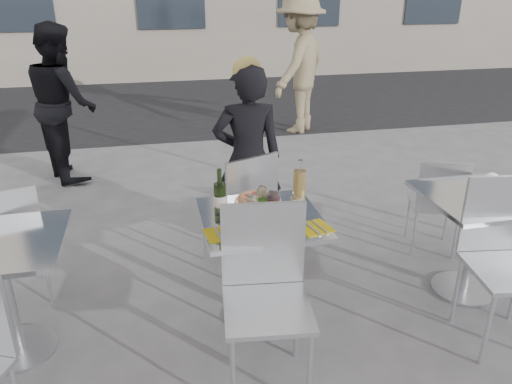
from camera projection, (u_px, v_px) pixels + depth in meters
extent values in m
plane|color=#5E5E60|center=(261.00, 318.00, 3.32)|extent=(80.00, 80.00, 0.00)
cube|color=black|center=(183.00, 101.00, 9.16)|extent=(24.00, 5.00, 0.00)
cylinder|color=#B7BABF|center=(261.00, 316.00, 3.32)|extent=(0.44, 0.44, 0.02)
cylinder|color=#B7BABF|center=(261.00, 270.00, 3.18)|extent=(0.07, 0.07, 0.72)
cube|color=silver|center=(261.00, 219.00, 3.03)|extent=(0.72, 0.72, 0.03)
cylinder|color=#B7BABF|center=(20.00, 349.00, 3.03)|extent=(0.44, 0.44, 0.02)
cylinder|color=#B7BABF|center=(9.00, 300.00, 2.89)|extent=(0.07, 0.07, 0.72)
cylinder|color=#B7BABF|center=(462.00, 289.00, 3.61)|extent=(0.44, 0.44, 0.02)
cylinder|color=#B7BABF|center=(471.00, 246.00, 3.47)|extent=(0.07, 0.07, 0.72)
cube|color=silver|center=(480.00, 198.00, 3.33)|extent=(0.72, 0.72, 0.03)
cylinder|color=silver|center=(244.00, 222.00, 4.11)|extent=(0.02, 0.02, 0.46)
cylinder|color=silver|center=(204.00, 234.00, 3.92)|extent=(0.02, 0.02, 0.46)
cylinder|color=silver|center=(270.00, 240.00, 3.83)|extent=(0.02, 0.02, 0.46)
cylinder|color=silver|center=(229.00, 254.00, 3.64)|extent=(0.02, 0.02, 0.46)
cube|color=silver|center=(236.00, 209.00, 3.78)|extent=(0.56, 0.56, 0.03)
cube|color=silver|center=(252.00, 188.00, 3.52)|extent=(0.41, 0.19, 0.46)
cylinder|color=silver|center=(233.00, 377.00, 2.50)|extent=(0.03, 0.03, 0.49)
cylinder|color=silver|center=(310.00, 371.00, 2.53)|extent=(0.03, 0.03, 0.49)
cylinder|color=silver|center=(229.00, 327.00, 2.86)|extent=(0.03, 0.03, 0.49)
cylinder|color=silver|center=(297.00, 323.00, 2.89)|extent=(0.03, 0.03, 0.49)
cube|color=silver|center=(268.00, 309.00, 2.60)|extent=(0.50, 0.50, 0.03)
cube|color=silver|center=(263.00, 244.00, 2.70)|extent=(0.46, 0.08, 0.49)
cylinder|color=silver|center=(39.00, 254.00, 3.67)|extent=(0.02, 0.02, 0.44)
cylinder|color=silver|center=(47.00, 276.00, 3.39)|extent=(0.02, 0.02, 0.44)
cube|color=silver|center=(10.00, 242.00, 3.36)|extent=(0.51, 0.51, 0.02)
cube|color=silver|center=(6.00, 223.00, 3.11)|extent=(0.39, 0.15, 0.44)
cylinder|color=silver|center=(446.00, 219.00, 4.24)|extent=(0.02, 0.02, 0.40)
cylinder|color=silver|center=(408.00, 217.00, 4.28)|extent=(0.02, 0.02, 0.40)
cylinder|color=silver|center=(455.00, 236.00, 3.95)|extent=(0.02, 0.02, 0.40)
cylinder|color=silver|center=(414.00, 234.00, 3.99)|extent=(0.02, 0.02, 0.40)
cube|color=silver|center=(434.00, 203.00, 4.03)|extent=(0.48, 0.48, 0.02)
cube|color=silver|center=(443.00, 188.00, 3.78)|extent=(0.36, 0.15, 0.40)
cylinder|color=silver|center=(487.00, 330.00, 2.83)|extent=(0.03, 0.03, 0.49)
cylinder|color=silver|center=(456.00, 290.00, 3.19)|extent=(0.03, 0.03, 0.49)
cube|color=silver|center=(511.00, 271.00, 2.92)|extent=(0.52, 0.52, 0.03)
cube|color=silver|center=(499.00, 214.00, 3.03)|extent=(0.46, 0.09, 0.49)
imported|color=black|center=(248.00, 160.00, 3.96)|extent=(0.57, 0.39, 1.51)
imported|color=black|center=(62.00, 102.00, 5.40)|extent=(0.91, 1.01, 1.69)
imported|color=#93825F|center=(299.00, 65.00, 7.03)|extent=(1.34, 1.41, 1.92)
cylinder|color=tan|center=(270.00, 223.00, 2.93)|extent=(0.32, 0.32, 0.02)
cylinder|color=beige|center=(270.00, 221.00, 2.93)|extent=(0.28, 0.28, 0.00)
cylinder|color=white|center=(258.00, 201.00, 3.22)|extent=(0.30, 0.30, 0.01)
cylinder|color=tan|center=(258.00, 199.00, 3.22)|extent=(0.26, 0.26, 0.02)
cylinder|color=beige|center=(258.00, 198.00, 3.21)|extent=(0.23, 0.23, 0.00)
cylinder|color=white|center=(266.00, 209.00, 3.11)|extent=(0.22, 0.22, 0.01)
ellipsoid|color=#185F17|center=(266.00, 204.00, 3.10)|extent=(0.15, 0.15, 0.08)
sphere|color=#B21914|center=(271.00, 200.00, 3.12)|extent=(0.03, 0.03, 0.03)
cylinder|color=#2C481B|center=(220.00, 199.00, 3.02)|extent=(0.07, 0.07, 0.20)
cone|color=#2C481B|center=(220.00, 184.00, 2.98)|extent=(0.07, 0.07, 0.03)
cylinder|color=#2C481B|center=(219.00, 177.00, 2.97)|extent=(0.03, 0.03, 0.10)
cylinder|color=silver|center=(220.00, 201.00, 3.03)|extent=(0.08, 0.08, 0.07)
cylinder|color=tan|center=(299.00, 187.00, 3.18)|extent=(0.08, 0.08, 0.22)
cylinder|color=white|center=(300.00, 166.00, 3.12)|extent=(0.03, 0.03, 0.08)
cylinder|color=white|center=(296.00, 205.00, 3.07)|extent=(0.06, 0.06, 0.09)
cylinder|color=silver|center=(296.00, 197.00, 3.05)|extent=(0.06, 0.06, 0.02)
cylinder|color=white|center=(252.00, 217.00, 3.01)|extent=(0.06, 0.06, 0.00)
cylinder|color=white|center=(252.00, 211.00, 3.00)|extent=(0.01, 0.01, 0.09)
ellipsoid|color=white|center=(252.00, 200.00, 2.97)|extent=(0.07, 0.07, 0.08)
ellipsoid|color=beige|center=(252.00, 202.00, 2.97)|extent=(0.05, 0.05, 0.05)
cylinder|color=white|center=(262.00, 208.00, 3.13)|extent=(0.06, 0.06, 0.00)
cylinder|color=white|center=(262.00, 202.00, 3.11)|extent=(0.01, 0.01, 0.09)
ellipsoid|color=white|center=(262.00, 192.00, 3.09)|extent=(0.07, 0.07, 0.08)
ellipsoid|color=beige|center=(262.00, 193.00, 3.09)|extent=(0.05, 0.05, 0.05)
cylinder|color=white|center=(272.00, 214.00, 3.06)|extent=(0.06, 0.06, 0.00)
cylinder|color=white|center=(272.00, 208.00, 3.04)|extent=(0.01, 0.01, 0.09)
ellipsoid|color=white|center=(272.00, 197.00, 3.01)|extent=(0.07, 0.07, 0.08)
ellipsoid|color=#40090C|center=(272.00, 199.00, 3.02)|extent=(0.05, 0.05, 0.05)
cylinder|color=white|center=(275.00, 214.00, 3.05)|extent=(0.06, 0.06, 0.00)
cylinder|color=white|center=(275.00, 208.00, 3.04)|extent=(0.01, 0.01, 0.09)
ellipsoid|color=white|center=(275.00, 197.00, 3.01)|extent=(0.07, 0.07, 0.08)
ellipsoid|color=#40090C|center=(275.00, 199.00, 3.01)|extent=(0.05, 0.05, 0.05)
cube|color=gold|center=(221.00, 234.00, 2.82)|extent=(0.20, 0.20, 0.00)
cube|color=#B7BABF|center=(218.00, 233.00, 2.82)|extent=(0.04, 0.20, 0.00)
cube|color=#B7BABF|center=(227.00, 233.00, 2.83)|extent=(0.03, 0.18, 0.00)
cube|color=gold|center=(315.00, 228.00, 2.89)|extent=(0.22, 0.22, 0.00)
cube|color=#B7BABF|center=(311.00, 227.00, 2.88)|extent=(0.06, 0.20, 0.00)
cube|color=#B7BABF|center=(320.00, 227.00, 2.89)|extent=(0.05, 0.18, 0.00)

